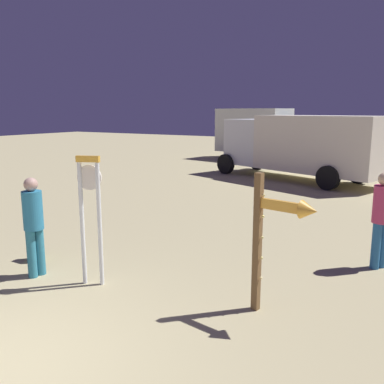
# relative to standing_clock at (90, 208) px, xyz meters

# --- Properties ---
(standing_clock) EXTENTS (0.40, 0.23, 2.16)m
(standing_clock) POSITION_rel_standing_clock_xyz_m (0.00, 0.00, 0.00)
(standing_clock) COLOR white
(standing_clock) RESTS_ON ground_plane
(arrow_sign) EXTENTS (0.93, 0.33, 2.02)m
(arrow_sign) POSITION_rel_standing_clock_xyz_m (3.00, 0.48, -0.01)
(arrow_sign) COLOR brown
(arrow_sign) RESTS_ON ground_plane
(person_near_clock) EXTENTS (0.34, 0.34, 1.75)m
(person_near_clock) POSITION_rel_standing_clock_xyz_m (-1.10, -0.26, -0.33)
(person_near_clock) COLOR teal
(person_near_clock) RESTS_ON ground_plane
(backpack) EXTENTS (0.31, 0.18, 0.44)m
(backpack) POSITION_rel_standing_clock_xyz_m (-1.76, 0.24, -1.10)
(backpack) COLOR #4D874A
(backpack) RESTS_ON ground_plane
(person_distant) EXTENTS (0.34, 0.34, 1.79)m
(person_distant) POSITION_rel_standing_clock_xyz_m (4.01, 3.24, -0.32)
(person_distant) COLOR #28669E
(person_distant) RESTS_ON ground_plane
(box_truck_near) EXTENTS (7.64, 4.56, 2.68)m
(box_truck_near) POSITION_rel_standing_clock_xyz_m (-0.11, 12.35, 0.20)
(box_truck_near) COLOR silver
(box_truck_near) RESTS_ON ground_plane
(box_truck_far) EXTENTS (6.54, 3.45, 2.99)m
(box_truck_far) POSITION_rel_standing_clock_xyz_m (-4.15, 18.36, 0.30)
(box_truck_far) COLOR silver
(box_truck_far) RESTS_ON ground_plane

